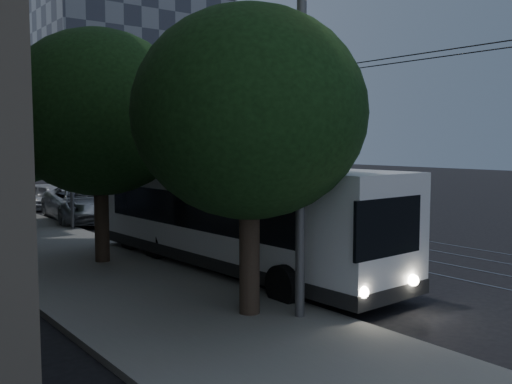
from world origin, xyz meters
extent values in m
plane|color=black|center=(0.00, 0.00, 0.00)|extent=(120.00, 120.00, 0.00)
cube|color=gray|center=(0.28, 20.00, 0.01)|extent=(0.08, 90.00, 0.02)
cube|color=gray|center=(1.72, 20.00, 0.01)|extent=(0.08, 90.00, 0.02)
cube|color=gray|center=(3.28, 20.00, 0.01)|extent=(0.08, 90.00, 0.02)
cube|color=gray|center=(4.72, 20.00, 0.01)|extent=(0.08, 90.00, 0.02)
cylinder|color=black|center=(-3.85, 20.00, 5.60)|extent=(0.02, 90.00, 0.02)
cylinder|color=black|center=(-3.15, 20.00, 5.60)|extent=(0.02, 90.00, 0.02)
cylinder|color=#5B5B5E|center=(-5.30, 10.00, 3.00)|extent=(0.14, 0.14, 6.00)
cube|color=#3B3F4B|center=(18.00, 55.00, 12.00)|extent=(22.00, 18.00, 24.00)
cube|color=silver|center=(-4.10, -0.06, 1.73)|extent=(2.97, 11.79, 2.78)
cube|color=black|center=(-4.10, -0.06, 0.49)|extent=(3.02, 11.83, 0.34)
cube|color=black|center=(-4.10, 0.42, 1.85)|extent=(2.93, 9.36, 1.02)
cube|color=black|center=(-4.10, -5.88, 2.00)|extent=(2.19, 0.17, 1.27)
cube|color=black|center=(-4.10, 5.75, 1.95)|extent=(1.99, 0.16, 0.97)
cube|color=#29F756|center=(-4.10, -5.88, 2.88)|extent=(1.56, 0.13, 0.31)
cube|color=gray|center=(-4.10, 2.86, 3.36)|extent=(2.17, 2.23, 0.49)
sphere|color=white|center=(-4.93, -5.93, 0.73)|extent=(0.25, 0.25, 0.25)
sphere|color=white|center=(-3.27, -5.93, 0.73)|extent=(0.25, 0.25, 0.25)
cylinder|color=#5B5B5E|center=(-4.39, 3.88, 4.41)|extent=(0.06, 4.42, 2.44)
cylinder|color=#5B5B5E|center=(-3.81, 3.88, 4.41)|extent=(0.06, 4.42, 2.44)
cylinder|color=black|center=(-5.29, -3.81, 0.49)|extent=(0.29, 0.97, 0.97)
cylinder|color=black|center=(-2.91, -3.81, 0.49)|extent=(0.29, 0.97, 0.97)
cylinder|color=black|center=(-5.29, 2.51, 0.49)|extent=(0.29, 0.97, 0.97)
cylinder|color=black|center=(-2.91, 2.51, 0.49)|extent=(0.29, 0.97, 0.97)
cylinder|color=black|center=(-5.29, 4.38, 0.49)|extent=(0.29, 0.97, 0.97)
cylinder|color=black|center=(-2.91, 4.38, 0.49)|extent=(0.29, 0.97, 0.97)
imported|color=#ADB0B5|center=(-3.70, 12.91, 0.90)|extent=(3.78, 6.80, 1.80)
imported|color=silver|center=(-3.40, 18.65, 0.74)|extent=(2.95, 4.68, 1.49)
imported|color=silver|center=(-3.58, 19.78, 0.65)|extent=(3.03, 4.78, 1.29)
imported|color=white|center=(-3.07, 31.78, 0.66)|extent=(2.78, 4.16, 1.32)
cylinder|color=black|center=(-6.50, -4.14, 1.28)|extent=(0.44, 0.44, 2.56)
ellipsoid|color=black|center=(-6.50, -4.14, 4.41)|extent=(4.93, 4.93, 4.44)
cylinder|color=black|center=(-6.90, 2.90, 1.30)|extent=(0.44, 0.44, 2.60)
ellipsoid|color=black|center=(-6.90, 2.90, 4.69)|extent=(5.56, 5.56, 5.01)
cylinder|color=black|center=(-6.50, 12.61, 1.17)|extent=(0.44, 0.44, 2.33)
ellipsoid|color=black|center=(-6.50, 12.61, 4.03)|extent=(4.51, 4.51, 4.06)
cylinder|color=#5B5B5E|center=(-5.80, -4.97, 4.40)|extent=(0.20, 0.20, 8.80)
sphere|color=#FFCF8C|center=(-3.74, 25.23, 9.32)|extent=(0.44, 0.44, 0.44)
camera|label=1|loc=(-13.66, -13.73, 3.80)|focal=40.00mm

